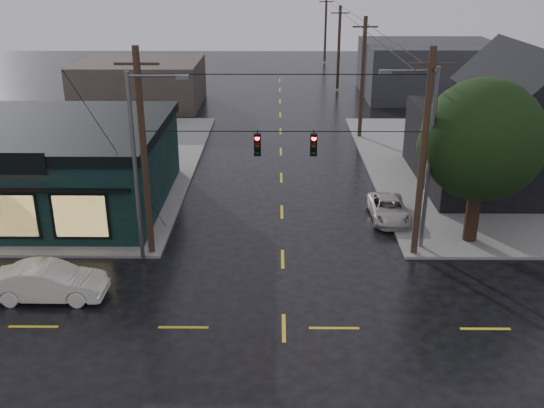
{
  "coord_description": "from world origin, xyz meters",
  "views": [
    {
      "loc": [
        -0.29,
        -20.5,
        13.55
      ],
      "look_at": [
        -0.51,
        4.41,
        3.54
      ],
      "focal_mm": 40.0,
      "sensor_mm": 36.0,
      "label": 1
    }
  ],
  "objects_px": {
    "corner_tree": "(482,141)",
    "utility_pole_nw": "(152,254)",
    "suv_silver": "(389,209)",
    "utility_pole_ne": "(413,255)",
    "sedan_cream": "(49,282)"
  },
  "relations": [
    {
      "from": "corner_tree",
      "to": "utility_pole_nw",
      "type": "height_order",
      "value": "corner_tree"
    },
    {
      "from": "utility_pole_ne",
      "to": "sedan_cream",
      "type": "distance_m",
      "value": 17.11
    },
    {
      "from": "sedan_cream",
      "to": "utility_pole_ne",
      "type": "bearing_deg",
      "value": -75.41
    },
    {
      "from": "corner_tree",
      "to": "utility_pole_ne",
      "type": "xyz_separation_m",
      "value": [
        -3.19,
        -1.53,
        -5.45
      ]
    },
    {
      "from": "suv_silver",
      "to": "utility_pole_ne",
      "type": "bearing_deg",
      "value": -83.63
    },
    {
      "from": "utility_pole_nw",
      "to": "utility_pole_ne",
      "type": "relative_size",
      "value": 1.0
    },
    {
      "from": "utility_pole_ne",
      "to": "sedan_cream",
      "type": "relative_size",
      "value": 2.11
    },
    {
      "from": "corner_tree",
      "to": "suv_silver",
      "type": "relative_size",
      "value": 1.9
    },
    {
      "from": "utility_pole_ne",
      "to": "suv_silver",
      "type": "bearing_deg",
      "value": 96.32
    },
    {
      "from": "utility_pole_nw",
      "to": "suv_silver",
      "type": "relative_size",
      "value": 2.31
    },
    {
      "from": "corner_tree",
      "to": "utility_pole_ne",
      "type": "height_order",
      "value": "corner_tree"
    },
    {
      "from": "corner_tree",
      "to": "suv_silver",
      "type": "bearing_deg",
      "value": 140.98
    },
    {
      "from": "utility_pole_nw",
      "to": "utility_pole_ne",
      "type": "distance_m",
      "value": 13.0
    },
    {
      "from": "corner_tree",
      "to": "suv_silver",
      "type": "height_order",
      "value": "corner_tree"
    },
    {
      "from": "corner_tree",
      "to": "sedan_cream",
      "type": "bearing_deg",
      "value": -163.56
    }
  ]
}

